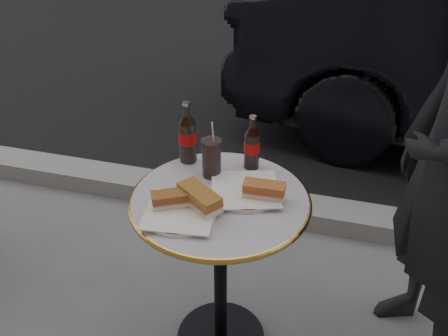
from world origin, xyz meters
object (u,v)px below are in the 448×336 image
(cola_glass, at_px, (211,158))
(cola_bottle_left, at_px, (187,132))
(bistro_table, at_px, (220,276))
(plate_right, at_px, (245,191))
(plate_left, at_px, (180,213))
(cola_bottle_right, at_px, (252,142))

(cola_glass, bearing_deg, cola_bottle_left, 146.88)
(bistro_table, distance_m, cola_glass, 0.46)
(cola_bottle_left, bearing_deg, plate_right, -30.36)
(cola_glass, bearing_deg, plate_right, -28.03)
(plate_left, xyz_separation_m, cola_bottle_right, (0.16, 0.35, 0.10))
(plate_left, distance_m, plate_right, 0.25)
(bistro_table, xyz_separation_m, cola_bottle_left, (-0.18, 0.20, 0.49))
(bistro_table, height_order, cola_glass, cola_glass)
(bistro_table, relative_size, cola_bottle_right, 3.46)
(plate_left, bearing_deg, bistro_table, 52.74)
(plate_right, relative_size, cola_bottle_left, 1.00)
(bistro_table, distance_m, cola_bottle_right, 0.52)
(bistro_table, distance_m, plate_right, 0.38)
(plate_left, bearing_deg, cola_glass, 83.28)
(plate_right, relative_size, cola_bottle_right, 1.14)
(bistro_table, bearing_deg, plate_left, -127.26)
(cola_bottle_left, bearing_deg, cola_glass, -33.12)
(bistro_table, distance_m, plate_left, 0.41)
(cola_bottle_left, bearing_deg, cola_bottle_right, 4.39)
(cola_bottle_right, bearing_deg, plate_right, -84.00)
(plate_left, height_order, cola_bottle_right, cola_bottle_right)
(plate_left, distance_m, cola_bottle_right, 0.39)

